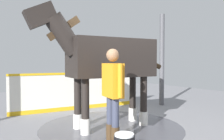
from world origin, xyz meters
TOP-DOWN VIEW (x-y plane):
  - ground_plane at (0.00, 0.00)m, footprint 16.00×16.00m
  - wet_patch at (-0.12, 0.18)m, footprint 3.24×3.24m
  - barrier_wall at (0.13, 2.34)m, footprint 4.10×0.56m
  - roof_post_far at (2.79, 1.39)m, footprint 0.16×0.16m
  - horse at (-0.24, 0.19)m, footprint 3.28×1.06m
  - handler at (-0.72, -0.74)m, footprint 0.30×0.68m

SIDE VIEW (x-z plane):
  - ground_plane at x=0.00m, z-range -0.02..0.00m
  - wet_patch at x=-0.12m, z-range 0.00..0.00m
  - barrier_wall at x=0.13m, z-range -0.04..1.11m
  - handler at x=-0.72m, z-range 0.14..1.85m
  - horse at x=-0.24m, z-range 0.19..2.85m
  - roof_post_far at x=2.79m, z-range 0.00..3.10m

